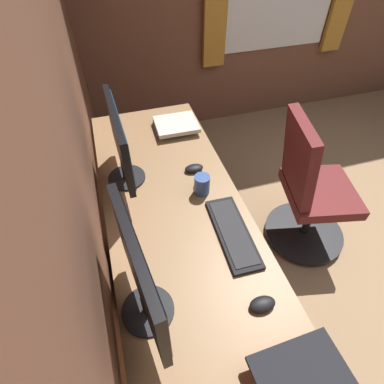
# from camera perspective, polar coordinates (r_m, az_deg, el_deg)

# --- Properties ---
(wall_back) EXTENTS (5.00, 0.10, 2.60)m
(wall_back) POSITION_cam_1_polar(r_m,az_deg,el_deg) (0.84, -24.86, -4.94)
(wall_back) COLOR brown
(wall_back) RESTS_ON ground
(desk) EXTENTS (2.12, 0.68, 0.73)m
(desk) POSITION_cam_1_polar(r_m,az_deg,el_deg) (1.52, -1.82, -7.87)
(desk) COLOR #936D47
(desk) RESTS_ON ground
(drawer_pedestal) EXTENTS (0.40, 0.51, 0.69)m
(drawer_pedestal) POSITION_cam_1_polar(r_m,az_deg,el_deg) (1.74, -1.55, -16.77)
(drawer_pedestal) COLOR #936D47
(drawer_pedestal) RESTS_ON ground
(monitor_primary) EXTENTS (0.48, 0.20, 0.46)m
(monitor_primary) POSITION_cam_1_polar(r_m,az_deg,el_deg) (1.04, -9.38, -15.05)
(monitor_primary) COLOR black
(monitor_primary) RESTS_ON desk
(monitor_secondary) EXTENTS (0.52, 0.20, 0.42)m
(monitor_secondary) POSITION_cam_1_polar(r_m,az_deg,el_deg) (1.58, -13.05, 8.85)
(monitor_secondary) COLOR black
(monitor_secondary) RESTS_ON desk
(keyboard_main) EXTENTS (0.42, 0.15, 0.02)m
(keyboard_main) POSITION_cam_1_polar(r_m,az_deg,el_deg) (1.45, 7.52, -7.36)
(keyboard_main) COLOR black
(keyboard_main) RESTS_ON desk
(mouse_main) EXTENTS (0.06, 0.10, 0.03)m
(mouse_main) POSITION_cam_1_polar(r_m,az_deg,el_deg) (1.29, 12.80, -19.41)
(mouse_main) COLOR black
(mouse_main) RESTS_ON desk
(mouse_spare) EXTENTS (0.06, 0.10, 0.03)m
(mouse_spare) POSITION_cam_1_polar(r_m,az_deg,el_deg) (1.73, 0.37, 4.37)
(mouse_spare) COLOR black
(mouse_spare) RESTS_ON desk
(book_stack_near) EXTENTS (0.24, 0.27, 0.05)m
(book_stack_near) POSITION_cam_1_polar(r_m,az_deg,el_deg) (2.04, -3.17, 12.19)
(book_stack_near) COLOR #38669E
(book_stack_near) RESTS_ON desk
(book_stack_far) EXTENTS (0.25, 0.30, 0.08)m
(book_stack_far) POSITION_cam_1_polar(r_m,az_deg,el_deg) (1.20, 19.52, -29.94)
(book_stack_far) COLOR #B2383D
(book_stack_far) RESTS_ON desk
(coffee_mug) EXTENTS (0.12, 0.08, 0.11)m
(coffee_mug) POSITION_cam_1_polar(r_m,az_deg,el_deg) (1.58, 1.81, 1.45)
(coffee_mug) COLOR #335193
(coffee_mug) RESTS_ON desk
(office_chair) EXTENTS (0.56, 0.59, 0.97)m
(office_chair) POSITION_cam_1_polar(r_m,az_deg,el_deg) (2.13, 20.64, -0.24)
(office_chair) COLOR maroon
(office_chair) RESTS_ON ground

